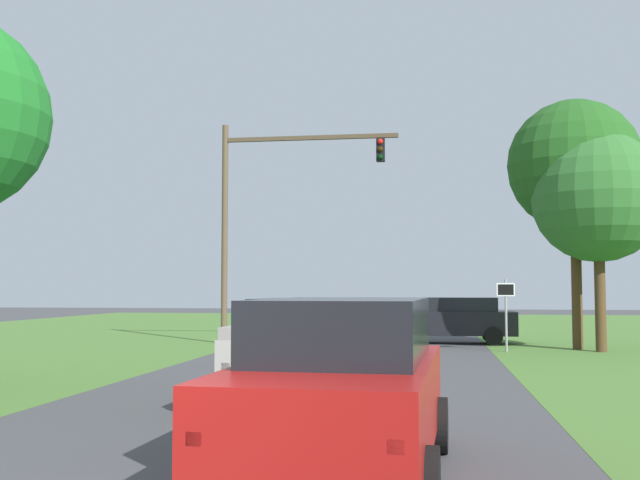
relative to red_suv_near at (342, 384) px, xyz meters
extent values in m
plane|color=#424244|center=(-1.55, 8.79, -1.05)|extent=(120.00, 120.00, 0.00)
cube|color=#9E1411|center=(0.00, -0.07, -0.21)|extent=(2.27, 5.04, 0.96)
cube|color=black|center=(0.01, 0.18, 0.62)|extent=(1.94, 3.15, 0.70)
cube|color=red|center=(-0.95, -2.48, -0.16)|extent=(0.14, 0.07, 0.12)
cube|color=red|center=(0.73, -2.55, -0.16)|extent=(0.14, 0.07, 0.12)
cylinder|color=black|center=(-0.96, 1.51, -0.69)|extent=(0.28, 0.73, 0.72)
cylinder|color=black|center=(1.09, 1.42, -0.69)|extent=(0.28, 0.73, 0.72)
cylinder|color=black|center=(-1.09, -1.56, -0.69)|extent=(0.28, 0.73, 0.72)
cube|color=#B7B2A8|center=(-1.32, 5.49, -0.19)|extent=(2.16, 5.11, 0.92)
cube|color=black|center=(-1.32, 5.24, 0.58)|extent=(1.82, 1.97, 0.63)
cube|color=#9C978F|center=(-1.37, 3.93, 0.37)|extent=(1.96, 1.98, 0.20)
cube|color=red|center=(-2.22, 3.03, -0.15)|extent=(0.14, 0.06, 0.12)
cube|color=red|center=(-0.57, 2.97, -0.15)|extent=(0.14, 0.06, 0.12)
cylinder|color=black|center=(-2.27, 7.09, -0.65)|extent=(0.27, 0.81, 0.80)
cylinder|color=black|center=(-0.27, 7.02, -0.65)|extent=(0.27, 0.81, 0.80)
cylinder|color=black|center=(-2.37, 3.96, -0.65)|extent=(0.27, 0.81, 0.80)
cylinder|color=black|center=(-0.37, 3.90, -0.65)|extent=(0.27, 0.81, 0.80)
cylinder|color=brown|center=(-6.98, 19.84, 3.23)|extent=(0.24, 0.24, 8.57)
cube|color=#4C3D2B|center=(-3.58, 19.84, 6.92)|extent=(6.80, 0.16, 0.16)
cube|color=black|center=(-0.86, 19.84, 6.37)|extent=(0.32, 0.28, 0.90)
sphere|color=red|center=(-0.86, 19.69, 6.67)|extent=(0.22, 0.22, 0.22)
sphere|color=black|center=(-0.86, 19.69, 6.37)|extent=(0.22, 0.22, 0.22)
sphere|color=black|center=(-0.86, 19.69, 6.07)|extent=(0.22, 0.22, 0.22)
cylinder|color=gray|center=(3.50, 17.50, 0.17)|extent=(0.08, 0.08, 2.44)
cube|color=white|center=(3.50, 17.47, 1.04)|extent=(0.60, 0.03, 0.44)
cube|color=black|center=(3.50, 17.45, 1.04)|extent=(0.52, 0.01, 0.36)
cylinder|color=#4C351E|center=(6.65, 17.92, 0.74)|extent=(0.36, 0.36, 3.57)
sphere|color=#2E652A|center=(6.65, 17.92, 4.20)|extent=(4.46, 4.46, 4.46)
cube|color=black|center=(1.82, 21.09, -0.26)|extent=(4.80, 1.86, 0.90)
cube|color=black|center=(2.05, 21.09, 0.46)|extent=(2.89, 1.62, 0.54)
cube|color=red|center=(-0.54, 21.85, -0.21)|extent=(0.06, 0.14, 0.12)
cube|color=red|center=(-0.55, 20.36, -0.21)|extent=(0.06, 0.14, 0.12)
cylinder|color=black|center=(3.31, 21.98, -0.71)|extent=(0.68, 0.22, 0.68)
cylinder|color=black|center=(3.29, 20.17, -0.71)|extent=(0.68, 0.22, 0.68)
cylinder|color=black|center=(0.34, 22.01, -0.71)|extent=(0.68, 0.22, 0.68)
cylinder|color=black|center=(0.32, 20.19, -0.71)|extent=(0.68, 0.22, 0.68)
cylinder|color=#4C351E|center=(6.07, 18.84, 1.33)|extent=(0.36, 0.36, 4.75)
sphere|color=#20541B|center=(6.07, 18.84, 5.45)|extent=(4.66, 4.66, 4.66)
camera|label=1|loc=(1.02, -8.62, 1.09)|focal=42.19mm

